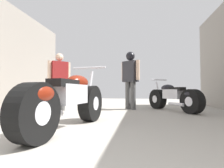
% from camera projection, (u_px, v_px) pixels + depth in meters
% --- Properties ---
extents(ground_plane, '(17.24, 17.24, 0.00)m').
position_uv_depth(ground_plane, '(107.00, 118.00, 3.58)').
color(ground_plane, '#A8A399').
extents(motorcycle_maroon_cruiser, '(0.66, 2.09, 0.97)m').
position_uv_depth(motorcycle_maroon_cruiser, '(69.00, 101.00, 2.47)').
color(motorcycle_maroon_cruiser, black).
rests_on(motorcycle_maroon_cruiser, ground_plane).
extents(motorcycle_black_naked, '(1.16, 1.75, 0.89)m').
position_uv_depth(motorcycle_black_naked, '(173.00, 97.00, 4.75)').
color(motorcycle_black_naked, black).
rests_on(motorcycle_black_naked, ground_plane).
extents(mechanic_in_blue, '(0.53, 0.51, 1.58)m').
position_uv_depth(mechanic_in_blue, '(59.00, 78.00, 4.88)').
color(mechanic_in_blue, '#4C4C4C').
rests_on(mechanic_in_blue, ground_plane).
extents(mechanic_with_helmet, '(0.59, 0.49, 1.70)m').
position_uv_depth(mechanic_with_helmet, '(130.00, 75.00, 5.22)').
color(mechanic_with_helmet, '#4C4C4C').
rests_on(mechanic_with_helmet, ground_plane).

